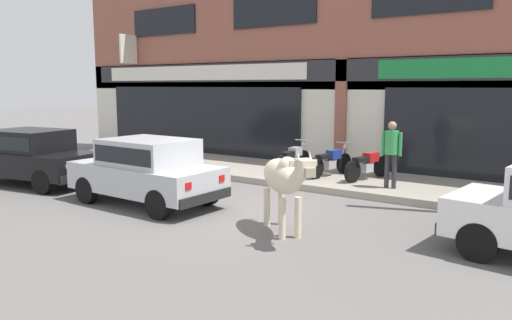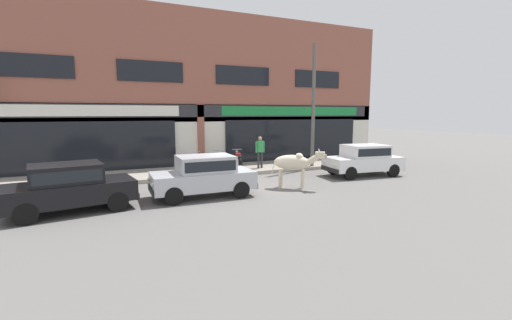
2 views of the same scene
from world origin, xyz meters
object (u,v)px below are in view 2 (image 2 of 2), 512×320
(motorcycle_1, at_px, (220,161))
(utility_pole, at_px, (313,106))
(car_0, at_px, (204,174))
(pedestrian, at_px, (260,149))
(motorcycle_2, at_px, (239,160))
(car_1, at_px, (364,159))
(car_2, at_px, (69,185))
(cow, at_px, (294,163))
(motorcycle_0, at_px, (198,163))

(motorcycle_1, distance_m, utility_pole, 5.55)
(car_0, xyz_separation_m, motorcycle_1, (2.13, 4.65, -0.26))
(motorcycle_1, bearing_deg, pedestrian, -18.64)
(motorcycle_2, distance_m, pedestrian, 1.29)
(car_0, xyz_separation_m, motorcycle_2, (3.16, 4.73, -0.26))
(car_1, bearing_deg, car_2, -174.73)
(car_2, bearing_deg, motorcycle_1, 37.68)
(car_0, distance_m, pedestrian, 5.70)
(motorcycle_1, bearing_deg, car_2, -142.32)
(car_0, relative_size, utility_pole, 0.58)
(motorcycle_1, distance_m, pedestrian, 2.10)
(motorcycle_1, height_order, motorcycle_2, same)
(cow, xyz_separation_m, car_0, (-3.60, 0.11, -0.19))
(car_2, bearing_deg, pedestrian, 27.17)
(cow, height_order, motorcycle_1, cow)
(car_2, bearing_deg, utility_pole, 18.53)
(car_1, distance_m, utility_pole, 3.75)
(car_1, relative_size, motorcycle_1, 2.07)
(car_1, xyz_separation_m, car_2, (-12.15, -1.12, 0.00))
(cow, height_order, car_0, cow)
(motorcycle_1, xyz_separation_m, utility_pole, (4.69, -1.17, 2.74))
(car_0, bearing_deg, motorcycle_1, 65.43)
(cow, xyz_separation_m, car_1, (4.39, 1.03, -0.19))
(cow, height_order, motorcycle_2, cow)
(car_0, bearing_deg, motorcycle_2, 56.29)
(cow, distance_m, motorcycle_2, 4.89)
(motorcycle_0, distance_m, motorcycle_1, 1.13)
(car_0, xyz_separation_m, utility_pole, (6.81, 3.48, 2.48))
(car_0, height_order, motorcycle_2, car_0)
(cow, relative_size, car_2, 0.48)
(car_1, relative_size, motorcycle_2, 2.09)
(cow, distance_m, car_2, 7.76)
(car_1, bearing_deg, motorcycle_1, 147.56)
(pedestrian, bearing_deg, utility_pole, -10.81)
(cow, height_order, motorcycle_0, cow)
(motorcycle_2, height_order, pedestrian, pedestrian)
(cow, bearing_deg, pedestrian, 83.97)
(pedestrian, bearing_deg, car_0, -135.23)
(car_0, bearing_deg, car_2, -177.25)
(cow, bearing_deg, utility_pole, 48.21)
(car_1, xyz_separation_m, motorcycle_0, (-7.00, 3.64, -0.26))
(car_1, height_order, motorcycle_2, car_1)
(car_1, xyz_separation_m, motorcycle_2, (-4.84, 3.81, -0.26))
(motorcycle_2, bearing_deg, car_2, -146.00)
(car_0, xyz_separation_m, car_1, (7.99, 0.92, 0.00))
(motorcycle_0, xyz_separation_m, motorcycle_1, (1.13, 0.09, 0.00))
(motorcycle_2, bearing_deg, cow, -84.72)
(cow, distance_m, car_0, 3.61)
(car_0, distance_m, car_1, 8.05)
(car_0, relative_size, car_1, 0.98)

